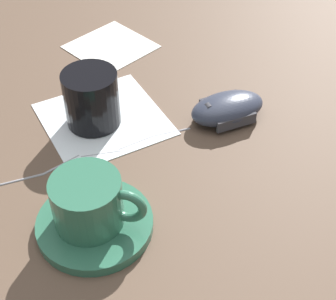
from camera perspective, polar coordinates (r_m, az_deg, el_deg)
The scene contains 8 objects.
ground_plane at distance 0.70m, azimuth -5.91°, elevation 0.71°, with size 3.00×3.00×0.00m, color brown.
saucer at distance 0.60m, azimuth -8.10°, elevation -8.12°, with size 0.13×0.13×0.01m, color #2D664C.
coffee_cup at distance 0.57m, azimuth -8.71°, elevation -5.72°, with size 0.10×0.08×0.06m.
computer_mouse at distance 0.73m, azimuth 6.59°, elevation 4.62°, with size 0.11×0.12×0.04m.
mouse_cable at distance 0.68m, azimuth -7.59°, elevation -0.37°, with size 0.12×0.23×0.00m.
napkin_under_glass at distance 0.74m, azimuth -7.15°, elevation 3.45°, with size 0.16×0.16×0.00m, color white.
drinking_glass at distance 0.71m, azimuth -8.48°, elevation 5.66°, with size 0.08×0.08×0.08m, color black.
napkin_spare at distance 0.89m, azimuth -6.35°, elevation 11.34°, with size 0.12×0.12×0.00m, color silver.
Camera 1 is at (-0.37, 0.36, 0.47)m, focal length 55.00 mm.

